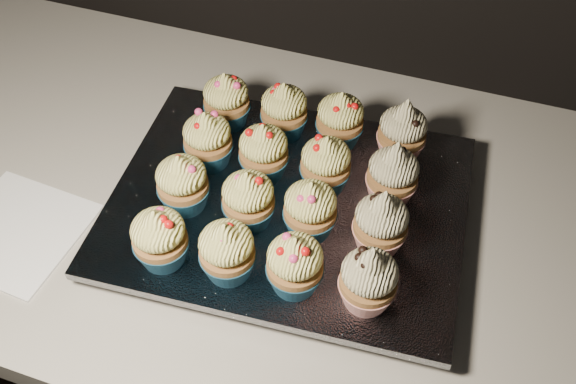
{
  "coord_description": "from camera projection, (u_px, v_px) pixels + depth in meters",
  "views": [
    {
      "loc": [
        0.07,
        1.19,
        1.54
      ],
      "look_at": [
        -0.09,
        1.67,
        0.95
      ],
      "focal_mm": 40.0,
      "sensor_mm": 36.0,
      "label": 1
    }
  ],
  "objects": [
    {
      "name": "cupcake_10",
      "position": [
        326.0,
        164.0,
        0.78
      ],
      "size": [
        0.06,
        0.06,
        0.08
      ],
      "color": "navy",
      "rests_on": "foil_lining"
    },
    {
      "name": "cupcake_7",
      "position": [
        381.0,
        223.0,
        0.72
      ],
      "size": [
        0.06,
        0.06,
        0.1
      ],
      "color": "#A31F16",
      "rests_on": "foil_lining"
    },
    {
      "name": "baking_tray",
      "position": [
        288.0,
        212.0,
        0.81
      ],
      "size": [
        0.42,
        0.33,
        0.02
      ],
      "primitive_type": "cube",
      "rotation": [
        0.0,
        0.0,
        0.07
      ],
      "color": "black",
      "rests_on": "worktop"
    },
    {
      "name": "cupcake_11",
      "position": [
        393.0,
        174.0,
        0.77
      ],
      "size": [
        0.06,
        0.06,
        0.1
      ],
      "color": "#A31F16",
      "rests_on": "foil_lining"
    },
    {
      "name": "cupcake_12",
      "position": [
        226.0,
        101.0,
        0.86
      ],
      "size": [
        0.06,
        0.06,
        0.08
      ],
      "color": "navy",
      "rests_on": "foil_lining"
    },
    {
      "name": "cupcake_9",
      "position": [
        264.0,
        152.0,
        0.79
      ],
      "size": [
        0.06,
        0.06,
        0.08
      ],
      "color": "navy",
      "rests_on": "foil_lining"
    },
    {
      "name": "cupcake_4",
      "position": [
        182.0,
        183.0,
        0.76
      ],
      "size": [
        0.06,
        0.06,
        0.08
      ],
      "color": "navy",
      "rests_on": "foil_lining"
    },
    {
      "name": "cupcake_13",
      "position": [
        284.0,
        111.0,
        0.84
      ],
      "size": [
        0.06,
        0.06,
        0.08
      ],
      "color": "navy",
      "rests_on": "foil_lining"
    },
    {
      "name": "cupcake_8",
      "position": [
        208.0,
        140.0,
        0.81
      ],
      "size": [
        0.06,
        0.06,
        0.08
      ],
      "color": "navy",
      "rests_on": "foil_lining"
    },
    {
      "name": "cupcake_15",
      "position": [
        402.0,
        132.0,
        0.81
      ],
      "size": [
        0.06,
        0.06,
        0.1
      ],
      "color": "#A31F16",
      "rests_on": "foil_lining"
    },
    {
      "name": "cupcake_1",
      "position": [
        227.0,
        251.0,
        0.7
      ],
      "size": [
        0.06,
        0.06,
        0.08
      ],
      "color": "navy",
      "rests_on": "foil_lining"
    },
    {
      "name": "worktop",
      "position": [
        363.0,
        229.0,
        0.83
      ],
      "size": [
        2.44,
        0.64,
        0.04
      ],
      "primitive_type": "cube",
      "color": "beige",
      "rests_on": "cabinet"
    },
    {
      "name": "napkin",
      "position": [
        17.0,
        232.0,
        0.8
      ],
      "size": [
        0.17,
        0.17,
        0.0
      ],
      "primitive_type": "cube",
      "rotation": [
        0.0,
        0.0,
        -0.07
      ],
      "color": "white",
      "rests_on": "worktop"
    },
    {
      "name": "cupcake_14",
      "position": [
        340.0,
        120.0,
        0.83
      ],
      "size": [
        0.06,
        0.06,
        0.08
      ],
      "color": "navy",
      "rests_on": "foil_lining"
    },
    {
      "name": "cabinet",
      "position": [
        341.0,
        379.0,
        1.17
      ],
      "size": [
        2.4,
        0.6,
        0.86
      ],
      "primitive_type": "cube",
      "color": "black",
      "rests_on": "ground"
    },
    {
      "name": "foil_lining",
      "position": [
        288.0,
        204.0,
        0.8
      ],
      "size": [
        0.45,
        0.37,
        0.01
      ],
      "primitive_type": "cube",
      "rotation": [
        0.0,
        0.0,
        0.07
      ],
      "color": "silver",
      "rests_on": "baking_tray"
    },
    {
      "name": "cupcake_0",
      "position": [
        160.0,
        238.0,
        0.71
      ],
      "size": [
        0.06,
        0.06,
        0.08
      ],
      "color": "navy",
      "rests_on": "foil_lining"
    },
    {
      "name": "cupcake_5",
      "position": [
        248.0,
        199.0,
        0.74
      ],
      "size": [
        0.06,
        0.06,
        0.08
      ],
      "color": "navy",
      "rests_on": "foil_lining"
    },
    {
      "name": "cupcake_6",
      "position": [
        310.0,
        209.0,
        0.73
      ],
      "size": [
        0.06,
        0.06,
        0.08
      ],
      "color": "navy",
      "rests_on": "foil_lining"
    },
    {
      "name": "cupcake_3",
      "position": [
        369.0,
        279.0,
        0.67
      ],
      "size": [
        0.06,
        0.06,
        0.1
      ],
      "color": "#A31F16",
      "rests_on": "foil_lining"
    },
    {
      "name": "cupcake_2",
      "position": [
        295.0,
        264.0,
        0.68
      ],
      "size": [
        0.06,
        0.06,
        0.08
      ],
      "color": "navy",
      "rests_on": "foil_lining"
    }
  ]
}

